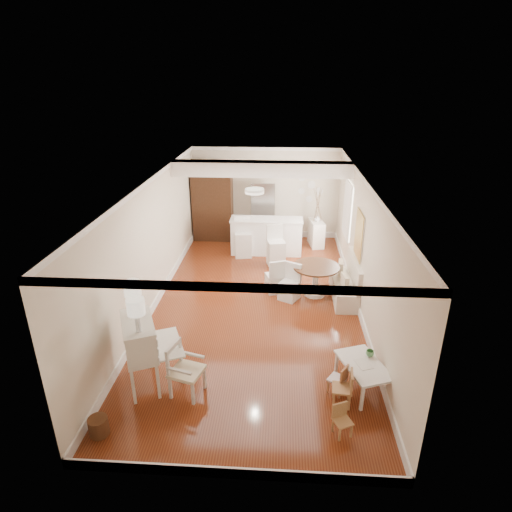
# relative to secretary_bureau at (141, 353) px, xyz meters

# --- Properties ---
(room) EXTENTS (9.00, 9.04, 2.82)m
(room) POSITION_rel_secretary_bureau_xyz_m (1.74, 3.09, 1.37)
(room) COLOR maroon
(room) RESTS_ON ground
(secretary_bureau) EXTENTS (1.26, 1.27, 1.22)m
(secretary_bureau) POSITION_rel_secretary_bureau_xyz_m (0.00, 0.00, 0.00)
(secretary_bureau) COLOR silver
(secretary_bureau) RESTS_ON ground
(gustavian_armchair) EXTENTS (0.64, 0.64, 0.90)m
(gustavian_armchair) POSITION_rel_secretary_bureau_xyz_m (0.78, -0.18, -0.16)
(gustavian_armchair) COLOR beige
(gustavian_armchair) RESTS_ON ground
(wicker_basket) EXTENTS (0.34, 0.34, 0.28)m
(wicker_basket) POSITION_rel_secretary_bureau_xyz_m (-0.32, -1.11, -0.47)
(wicker_basket) COLOR #53301A
(wicker_basket) RESTS_ON ground
(kids_table) EXTENTS (0.88, 1.12, 0.49)m
(kids_table) POSITION_rel_secretary_bureau_xyz_m (3.60, 0.11, -0.36)
(kids_table) COLOR silver
(kids_table) RESTS_ON ground
(kids_chair_a) EXTENTS (0.33, 0.33, 0.62)m
(kids_chair_a) POSITION_rel_secretary_bureau_xyz_m (3.22, -0.27, -0.30)
(kids_chair_a) COLOR #AC7C4E
(kids_chair_a) RESTS_ON ground
(kids_chair_b) EXTENTS (0.36, 0.36, 0.54)m
(kids_chair_b) POSITION_rel_secretary_bureau_xyz_m (3.18, -0.00, -0.34)
(kids_chair_b) COLOR #B27851
(kids_chair_b) RESTS_ON ground
(kids_chair_c) EXTENTS (0.32, 0.32, 0.50)m
(kids_chair_c) POSITION_rel_secretary_bureau_xyz_m (3.16, -0.90, -0.36)
(kids_chair_c) COLOR #B18250
(kids_chair_c) RESTS_ON ground
(banquette) EXTENTS (0.52, 1.60, 0.98)m
(banquette) POSITION_rel_secretary_bureau_xyz_m (3.69, 3.27, -0.12)
(banquette) COLOR silver
(banquette) RESTS_ON ground
(dining_table) EXTENTS (1.39, 1.39, 0.74)m
(dining_table) POSITION_rel_secretary_bureau_xyz_m (3.04, 3.36, -0.24)
(dining_table) COLOR #4F2D19
(dining_table) RESTS_ON ground
(slip_chair_near) EXTENTS (0.55, 0.55, 0.84)m
(slip_chair_near) POSITION_rel_secretary_bureau_xyz_m (2.44, 3.12, -0.19)
(slip_chair_near) COLOR white
(slip_chair_near) RESTS_ON ground
(slip_chair_far) EXTENTS (0.52, 0.53, 0.84)m
(slip_chair_far) POSITION_rel_secretary_bureau_xyz_m (2.10, 3.48, -0.19)
(slip_chair_far) COLOR silver
(slip_chair_far) RESTS_ON ground
(breakfast_counter) EXTENTS (2.05, 0.65, 1.03)m
(breakfast_counter) POSITION_rel_secretary_bureau_xyz_m (1.80, 5.87, -0.09)
(breakfast_counter) COLOR white
(breakfast_counter) RESTS_ON ground
(bar_stool_left) EXTENTS (0.53, 0.53, 1.13)m
(bar_stool_left) POSITION_rel_secretary_bureau_xyz_m (1.15, 5.58, -0.04)
(bar_stool_left) COLOR white
(bar_stool_left) RESTS_ON ground
(bar_stool_right) EXTENTS (0.53, 0.53, 1.10)m
(bar_stool_right) POSITION_rel_secretary_bureau_xyz_m (2.09, 5.02, -0.06)
(bar_stool_right) COLOR white
(bar_stool_right) RESTS_ON ground
(pantry_cabinet) EXTENTS (1.20, 0.60, 2.30)m
(pantry_cabinet) POSITION_rel_secretary_bureau_xyz_m (0.10, 6.95, 0.54)
(pantry_cabinet) COLOR #381E11
(pantry_cabinet) RESTS_ON ground
(fridge) EXTENTS (0.75, 0.65, 1.80)m
(fridge) POSITION_rel_secretary_bureau_xyz_m (2.00, 6.92, 0.29)
(fridge) COLOR silver
(fridge) RESTS_ON ground
(sideboard) EXTENTS (0.47, 0.85, 0.77)m
(sideboard) POSITION_rel_secretary_bureau_xyz_m (3.27, 6.57, -0.22)
(sideboard) COLOR white
(sideboard) RESTS_ON ground
(pencil_cup) EXTENTS (0.14, 0.14, 0.10)m
(pencil_cup) POSITION_rel_secretary_bureau_xyz_m (3.73, 0.33, -0.07)
(pencil_cup) COLOR #58985C
(pencil_cup) RESTS_ON kids_table
(branch_vase) EXTENTS (0.20, 0.20, 0.18)m
(branch_vase) POSITION_rel_secretary_bureau_xyz_m (3.27, 6.53, 0.25)
(branch_vase) COLOR silver
(branch_vase) RESTS_ON sideboard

